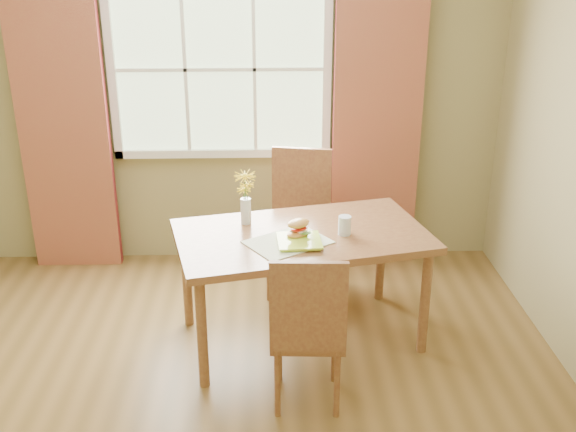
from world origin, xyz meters
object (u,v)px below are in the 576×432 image
at_px(chair_near, 308,326).
at_px(croissant_sandwich, 298,228).
at_px(chair_far, 299,215).
at_px(dining_table, 302,244).
at_px(flower_vase, 245,193).
at_px(water_glass, 345,226).

bearing_deg(chair_near, croissant_sandwich, 95.08).
bearing_deg(croissant_sandwich, chair_far, 52.41).
height_order(dining_table, croissant_sandwich, croissant_sandwich).
xyz_separation_m(dining_table, chair_far, (0.02, 0.71, -0.09)).
bearing_deg(flower_vase, water_glass, -17.60).
bearing_deg(dining_table, chair_far, 75.45).
xyz_separation_m(water_glass, flower_vase, (-0.59, 0.19, 0.15)).
xyz_separation_m(chair_near, chair_far, (0.02, 1.41, 0.05)).
bearing_deg(chair_near, chair_far, 91.92).
xyz_separation_m(dining_table, chair_near, (-0.00, -0.70, -0.14)).
relative_size(chair_far, croissant_sandwich, 5.75).
relative_size(dining_table, chair_near, 1.77).
distance_m(croissant_sandwich, water_glass, 0.29).
height_order(chair_near, chair_far, chair_far).
distance_m(chair_far, water_glass, 0.80).
relative_size(dining_table, croissant_sandwich, 9.28).
xyz_separation_m(dining_table, water_glass, (0.25, -0.03, 0.13)).
xyz_separation_m(dining_table, croissant_sandwich, (-0.03, -0.10, 0.15)).
distance_m(chair_far, croissant_sandwich, 0.84).
bearing_deg(chair_far, dining_table, -80.10).
bearing_deg(flower_vase, chair_near, -68.62).
distance_m(chair_near, croissant_sandwich, 0.67).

